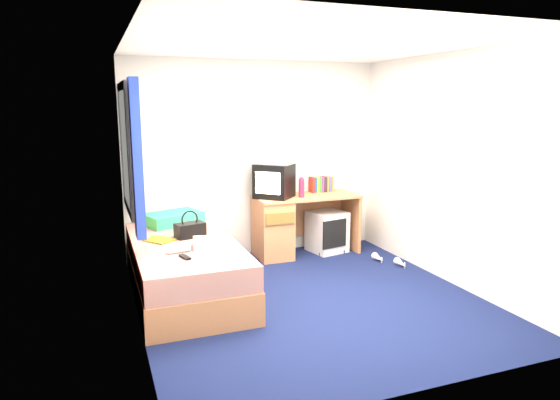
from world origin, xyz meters
name	(u,v)px	position (x,y,z in m)	size (l,w,h in m)	color
ground	(310,300)	(0.00, 0.00, 0.00)	(3.40, 3.40, 0.00)	#0C1438
room_shell	(311,151)	(0.00, 0.00, 1.45)	(3.40, 3.40, 3.40)	white
bed	(185,268)	(-1.10, 0.58, 0.27)	(1.01, 2.00, 0.54)	tan
pillow	(173,218)	(-1.08, 1.36, 0.61)	(0.60, 0.38, 0.13)	teal
desk	(285,224)	(0.30, 1.44, 0.41)	(1.30, 0.55, 0.75)	tan
storage_cube	(327,231)	(0.87, 1.42, 0.26)	(0.42, 0.42, 0.52)	white
crt_tv	(274,181)	(0.16, 1.44, 0.96)	(0.57, 0.57, 0.41)	black
vcr	(274,160)	(0.16, 1.44, 1.21)	(0.46, 0.33, 0.09)	#AAAAAC
book_row	(321,184)	(0.87, 1.60, 0.85)	(0.31, 0.13, 0.20)	maroon
picture_frame	(331,186)	(1.01, 1.60, 0.82)	(0.02, 0.12, 0.14)	black
pink_water_bottle	(301,188)	(0.48, 1.34, 0.86)	(0.07, 0.07, 0.22)	#EC2143
aerosol_can	(293,188)	(0.43, 1.51, 0.83)	(0.05, 0.05, 0.17)	white
handbag	(190,229)	(-1.01, 0.74, 0.62)	(0.32, 0.23, 0.28)	black
towel	(208,243)	(-0.92, 0.30, 0.59)	(0.27, 0.23, 0.09)	silver
magazine	(159,240)	(-1.33, 0.71, 0.55)	(0.21, 0.28, 0.01)	yellow
water_bottle	(179,249)	(-1.21, 0.24, 0.58)	(0.07, 0.07, 0.20)	white
colour_swatch_fan	(207,254)	(-0.98, 0.09, 0.55)	(0.22, 0.06, 0.01)	#FF9838
remote_control	(185,257)	(-1.19, 0.05, 0.55)	(0.05, 0.16, 0.02)	black
window_assembly	(130,151)	(-1.55, 0.90, 1.42)	(0.11, 1.42, 1.40)	silver
white_heels	(390,261)	(1.34, 0.66, 0.04)	(0.25, 0.50, 0.09)	white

